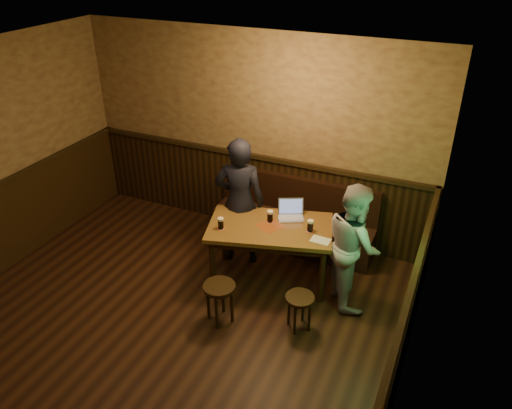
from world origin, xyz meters
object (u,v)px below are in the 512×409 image
object	(u,v)px
pint_right	(310,226)
laptop	(291,213)
stool_right	(300,303)
pub_table	(270,233)
pint_mid	(270,216)
person_suit	(240,202)
person_grey	(353,245)
stool_left	(219,292)
pint_left	(221,223)
bench	(294,225)

from	to	relation	value
pint_right	laptop	size ratio (longest dim) A/B	0.39
stool_right	pub_table	bearing A→B (deg)	133.27
pub_table	laptop	xyz separation A→B (m)	(0.15, 0.30, 0.16)
stool_right	pint_mid	xyz separation A→B (m)	(-0.67, 0.75, 0.51)
pint_mid	pint_right	xyz separation A→B (m)	(0.51, -0.01, -0.00)
person_suit	person_grey	world-z (taller)	person_suit
person_suit	person_grey	distance (m)	1.53
stool_left	stool_right	xyz separation A→B (m)	(0.84, 0.25, -0.05)
stool_left	pint_mid	world-z (taller)	pint_mid
pint_left	person_grey	xyz separation A→B (m)	(1.49, 0.34, -0.10)
stool_right	pint_mid	bearing A→B (deg)	131.55
stool_left	pint_mid	size ratio (longest dim) A/B	3.22
stool_left	pint_left	distance (m)	0.83
stool_left	person_grey	world-z (taller)	person_grey
stool_right	person_suit	xyz separation A→B (m)	(-1.15, 0.92, 0.52)
pub_table	pint_right	bearing A→B (deg)	-6.68
pint_left	laptop	world-z (taller)	laptop
pub_table	stool_right	size ratio (longest dim) A/B	3.81
bench	pint_mid	size ratio (longest dim) A/B	14.65
pint_right	stool_right	bearing A→B (deg)	-77.93
stool_right	pint_right	distance (m)	0.92
bench	pint_left	xyz separation A→B (m)	(-0.50, -1.15, 0.54)
person_grey	bench	bearing A→B (deg)	18.80
stool_left	bench	bearing A→B (deg)	83.13
stool_left	person_grey	xyz separation A→B (m)	(1.20, 0.96, 0.37)
pub_table	bench	bearing A→B (deg)	74.19
bench	stool_right	size ratio (longest dim) A/B	5.16
pub_table	person_suit	distance (m)	0.61
pub_table	pint_right	xyz separation A→B (m)	(0.47, 0.08, 0.18)
bench	person_suit	distance (m)	0.96
bench	person_grey	distance (m)	1.35
pint_left	person_grey	bearing A→B (deg)	12.87
pub_table	pint_right	size ratio (longest dim) A/B	10.91
bench	pint_right	distance (m)	1.06
stool_left	person_suit	distance (m)	1.30
stool_right	bench	bearing A→B (deg)	112.43
bench	laptop	world-z (taller)	laptop
laptop	person_suit	world-z (taller)	person_suit
stool_left	stool_right	world-z (taller)	stool_left
pub_table	laptop	world-z (taller)	laptop
pint_mid	person_grey	bearing A→B (deg)	-2.08
bench	person_suit	xyz separation A→B (m)	(-0.52, -0.60, 0.54)
pub_table	stool_right	bearing A→B (deg)	-62.55
stool_left	person_suit	size ratio (longest dim) A/B	0.28
bench	laptop	bearing A→B (deg)	-74.93
pint_left	pint_mid	xyz separation A→B (m)	(0.47, 0.38, 0.00)
person_grey	stool_right	bearing A→B (deg)	121.13
pint_mid	bench	bearing A→B (deg)	87.21
pint_mid	person_grey	size ratio (longest dim) A/B	0.10
pint_mid	person_suit	world-z (taller)	person_suit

